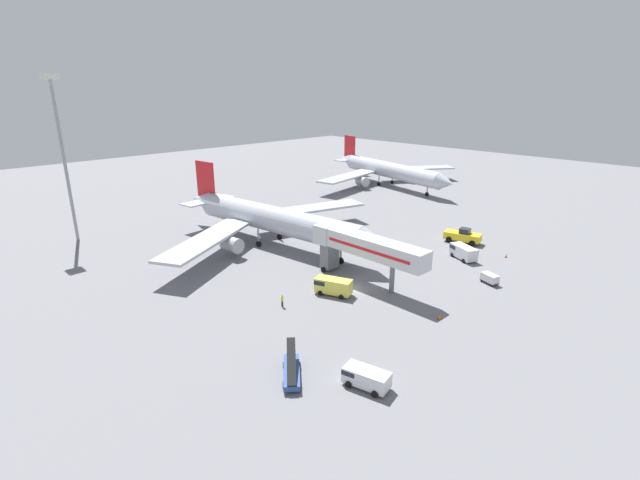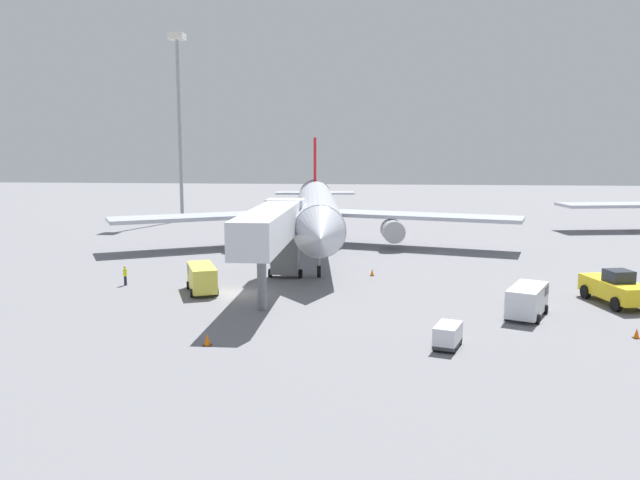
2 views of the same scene
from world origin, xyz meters
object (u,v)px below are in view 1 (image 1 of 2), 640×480
at_px(airplane_at_gate, 271,219).
at_px(jet_bridge, 362,247).
at_px(service_van_rear_right, 365,377).
at_px(baggage_cart_near_right, 490,278).
at_px(safety_cone_alpha, 356,253).
at_px(safety_cone_charlie, 506,256).
at_px(belt_loader_truck, 292,371).
at_px(ground_crew_worker_foreground, 282,300).
at_px(service_van_rear_left, 332,286).
at_px(apron_light_mast, 59,131).
at_px(service_van_near_left, 463,251).
at_px(airplane_background, 387,170).
at_px(safety_cone_bravo, 440,316).
at_px(pushback_tug, 463,236).

xyz_separation_m(airplane_at_gate, jet_bridge, (-1.42, -22.70, 0.76)).
distance_m(service_van_rear_right, baggage_cart_near_right, 31.92).
relative_size(safety_cone_alpha, safety_cone_charlie, 0.97).
bearing_deg(belt_loader_truck, safety_cone_alpha, 31.04).
relative_size(jet_bridge, ground_crew_worker_foreground, 11.09).
bearing_deg(service_van_rear_left, apron_light_mast, 108.72).
distance_m(baggage_cart_near_right, apron_light_mast, 75.75).
xyz_separation_m(service_van_near_left, service_van_rear_left, (-25.58, 5.61, 0.02)).
relative_size(safety_cone_alpha, airplane_background, 0.01).
height_order(service_van_rear_left, safety_cone_bravo, service_van_rear_left).
height_order(pushback_tug, ground_crew_worker_foreground, pushback_tug).
bearing_deg(service_van_near_left, pushback_tug, 29.34).
height_order(service_van_rear_left, apron_light_mast, apron_light_mast).
relative_size(safety_cone_alpha, safety_cone_bravo, 0.86).
bearing_deg(airplane_at_gate, apron_light_mast, 131.94).
bearing_deg(belt_loader_truck, safety_cone_bravo, -10.26).
height_order(safety_cone_charlie, apron_light_mast, apron_light_mast).
distance_m(baggage_cart_near_right, safety_cone_bravo, 14.82).
xyz_separation_m(jet_bridge, airplane_background, (58.11, 40.09, -0.92)).
bearing_deg(apron_light_mast, baggage_cart_near_right, -60.51).
xyz_separation_m(baggage_cart_near_right, ground_crew_worker_foreground, (-26.51, 15.55, 0.10)).
height_order(airplane_background, apron_light_mast, apron_light_mast).
bearing_deg(airplane_at_gate, belt_loader_truck, -126.08).
bearing_deg(pushback_tug, ground_crew_worker_foreground, 175.41).
distance_m(jet_bridge, safety_cone_charlie, 27.86).
bearing_deg(baggage_cart_near_right, service_van_rear_right, -174.46).
bearing_deg(service_van_rear_left, pushback_tug, -2.27).
bearing_deg(apron_light_mast, ground_crew_worker_foreground, -78.79).
height_order(baggage_cart_near_right, safety_cone_bravo, baggage_cart_near_right).
height_order(baggage_cart_near_right, ground_crew_worker_foreground, ground_crew_worker_foreground).
height_order(airplane_at_gate, pushback_tug, airplane_at_gate).
bearing_deg(apron_light_mast, airplane_background, -6.99).
bearing_deg(service_van_near_left, service_van_rear_left, 167.62).
xyz_separation_m(service_van_rear_left, airplane_background, (64.26, 40.22, 3.26)).
bearing_deg(service_van_rear_right, baggage_cart_near_right, 5.54).
relative_size(belt_loader_truck, ground_crew_worker_foreground, 3.05).
bearing_deg(service_van_rear_right, jet_bridge, 41.73).
bearing_deg(service_van_rear_right, safety_cone_alpha, 42.58).
relative_size(pushback_tug, apron_light_mast, 0.23).
xyz_separation_m(airplane_at_gate, apron_light_mast, (-24.57, 27.35, 15.33)).
bearing_deg(airplane_background, belt_loader_truck, -147.91).
relative_size(jet_bridge, service_van_rear_right, 4.01).
distance_m(jet_bridge, service_van_near_left, 20.69).
relative_size(airplane_background, apron_light_mast, 1.64).
bearing_deg(jet_bridge, service_van_rear_right, -138.27).
bearing_deg(apron_light_mast, safety_cone_charlie, -51.41).
relative_size(pushback_tug, service_van_near_left, 1.29).
bearing_deg(jet_bridge, safety_cone_bravo, -97.34).
xyz_separation_m(service_van_rear_right, apron_light_mast, (-4.30, 66.86, 19.00)).
xyz_separation_m(service_van_near_left, airplane_background, (38.68, 45.83, 3.28)).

